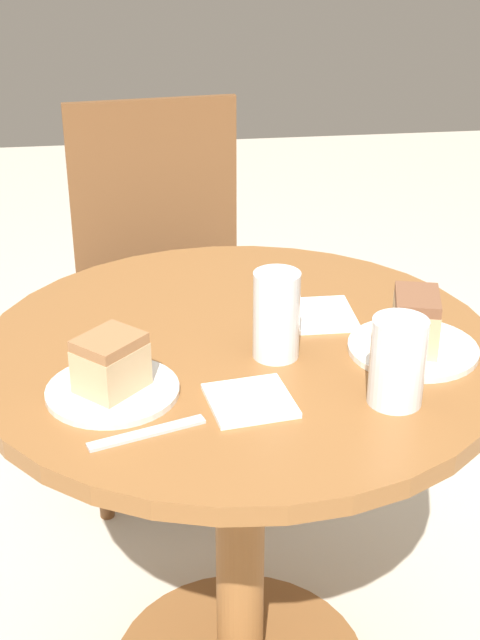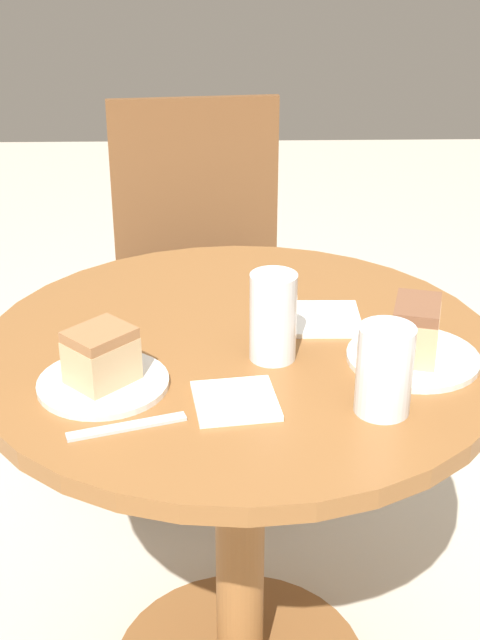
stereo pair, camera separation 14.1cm
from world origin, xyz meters
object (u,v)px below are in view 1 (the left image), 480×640
at_px(plate_near, 113,391).
at_px(glass_lemonade, 397,367).
at_px(chair, 165,285).
at_px(cake_slice_near, 111,363).
at_px(glass_water, 276,319).
at_px(cake_slice_far, 416,321).
at_px(plate_far, 413,348).

xyz_separation_m(plate_near, glass_lemonade, (0.40, -0.08, 0.05)).
bearing_deg(glass_lemonade, chair, 104.93).
distance_m(cake_slice_near, glass_lemonade, 0.40).
bearing_deg(glass_water, cake_slice_far, -4.17).
distance_m(plate_far, glass_lemonade, 0.17).
xyz_separation_m(plate_near, glass_water, (0.25, 0.08, 0.06)).
bearing_deg(plate_far, cake_slice_near, -171.90).
bearing_deg(glass_lemonade, plate_far, 62.92).
relative_size(plate_near, cake_slice_far, 1.70).
bearing_deg(glass_water, chair, 98.49).
height_order(plate_near, cake_slice_far, cake_slice_far).
height_order(chair, glass_lemonade, chair).
bearing_deg(plate_near, chair, 82.60).
relative_size(plate_far, cake_slice_far, 1.80).
xyz_separation_m(chair, glass_water, (0.13, -0.87, 0.32)).
height_order(plate_far, glass_water, glass_water).
distance_m(plate_far, cake_slice_far, 0.05).
distance_m(plate_near, glass_lemonade, 0.41).
bearing_deg(plate_near, cake_slice_far, 8.10).
distance_m(plate_far, glass_water, 0.23).
bearing_deg(plate_near, glass_water, 18.07).
height_order(cake_slice_near, glass_lemonade, glass_lemonade).
relative_size(chair, cake_slice_near, 7.90).
height_order(plate_near, cake_slice_near, cake_slice_near).
height_order(chair, glass_water, chair).
xyz_separation_m(plate_far, glass_lemonade, (-0.07, -0.14, 0.05)).
bearing_deg(chair, cake_slice_near, -102.97).
bearing_deg(cake_slice_far, cake_slice_near, -171.90).
bearing_deg(cake_slice_near, chair, 82.60).
xyz_separation_m(chair, plate_far, (0.35, -0.89, 0.26)).
xyz_separation_m(plate_near, cake_slice_near, (0.00, 0.00, 0.05)).
height_order(cake_slice_near, glass_water, glass_water).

